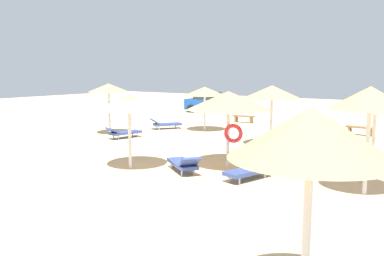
{
  "coord_description": "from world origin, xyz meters",
  "views": [
    {
      "loc": [
        9.31,
        -10.18,
        3.52
      ],
      "look_at": [
        0.0,
        3.0,
        1.2
      ],
      "focal_mm": 37.4,
      "sensor_mm": 36.0,
      "label": 1
    }
  ],
  "objects_px": {
    "bench_1": "(244,118)",
    "lounger_0": "(183,163)",
    "parasol_4": "(229,101)",
    "parasol_0": "(129,102)",
    "parasol_3": "(109,88)",
    "parasol_2": "(205,91)",
    "lounger_3": "(123,132)",
    "parked_car": "(209,103)",
    "parasol_6": "(376,104)",
    "parasol_1": "(311,134)",
    "lounger_4": "(250,169)",
    "lounger_2": "(165,124)",
    "parasol_7": "(370,98)",
    "bench_0": "(360,129)",
    "parasol_5": "(272,92)"
  },
  "relations": [
    {
      "from": "bench_1",
      "to": "lounger_0",
      "type": "bearing_deg",
      "value": -70.63
    },
    {
      "from": "parasol_4",
      "to": "parasol_0",
      "type": "bearing_deg",
      "value": -142.42
    },
    {
      "from": "parasol_0",
      "to": "bench_1",
      "type": "xyz_separation_m",
      "value": [
        -2.69,
        13.82,
        -2.06
      ]
    },
    {
      "from": "parasol_3",
      "to": "lounger_0",
      "type": "height_order",
      "value": "parasol_3"
    },
    {
      "from": "parasol_2",
      "to": "lounger_3",
      "type": "distance_m",
      "value": 5.46
    },
    {
      "from": "parasol_2",
      "to": "parasol_4",
      "type": "distance_m",
      "value": 9.0
    },
    {
      "from": "parasol_2",
      "to": "parked_car",
      "type": "height_order",
      "value": "parasol_2"
    },
    {
      "from": "parasol_6",
      "to": "bench_1",
      "type": "height_order",
      "value": "parasol_6"
    },
    {
      "from": "parasol_1",
      "to": "parasol_4",
      "type": "height_order",
      "value": "parasol_1"
    },
    {
      "from": "parasol_6",
      "to": "bench_1",
      "type": "relative_size",
      "value": 1.7
    },
    {
      "from": "parasol_1",
      "to": "parasol_2",
      "type": "distance_m",
      "value": 18.11
    },
    {
      "from": "lounger_0",
      "to": "lounger_3",
      "type": "relative_size",
      "value": 0.96
    },
    {
      "from": "lounger_4",
      "to": "parked_car",
      "type": "height_order",
      "value": "parked_car"
    },
    {
      "from": "lounger_0",
      "to": "parked_car",
      "type": "relative_size",
      "value": 0.45
    },
    {
      "from": "parasol_4",
      "to": "bench_1",
      "type": "distance_m",
      "value": 13.05
    },
    {
      "from": "lounger_2",
      "to": "parasol_6",
      "type": "bearing_deg",
      "value": -14.24
    },
    {
      "from": "parasol_2",
      "to": "parasol_3",
      "type": "relative_size",
      "value": 0.92
    },
    {
      "from": "lounger_0",
      "to": "lounger_2",
      "type": "xyz_separation_m",
      "value": [
        -7.15,
        7.81,
        -0.0
      ]
    },
    {
      "from": "parasol_7",
      "to": "parasol_6",
      "type": "bearing_deg",
      "value": 98.22
    },
    {
      "from": "lounger_3",
      "to": "bench_0",
      "type": "xyz_separation_m",
      "value": [
        9.95,
        8.15,
        0.04
      ]
    },
    {
      "from": "lounger_0",
      "to": "bench_1",
      "type": "relative_size",
      "value": 1.25
    },
    {
      "from": "parasol_4",
      "to": "lounger_4",
      "type": "relative_size",
      "value": 1.51
    },
    {
      "from": "parasol_1",
      "to": "parasol_2",
      "type": "xyz_separation_m",
      "value": [
        -11.12,
        14.28,
        -0.35
      ]
    },
    {
      "from": "parasol_7",
      "to": "parked_car",
      "type": "xyz_separation_m",
      "value": [
        -16.11,
        16.7,
        -1.93
      ]
    },
    {
      "from": "parasol_4",
      "to": "parasol_7",
      "type": "relative_size",
      "value": 0.97
    },
    {
      "from": "bench_0",
      "to": "parked_car",
      "type": "bearing_deg",
      "value": 157.36
    },
    {
      "from": "parasol_6",
      "to": "bench_0",
      "type": "height_order",
      "value": "parasol_6"
    },
    {
      "from": "parasol_2",
      "to": "bench_0",
      "type": "distance_m",
      "value": 8.87
    },
    {
      "from": "parasol_2",
      "to": "parasol_7",
      "type": "bearing_deg",
      "value": -35.74
    },
    {
      "from": "parasol_2",
      "to": "lounger_2",
      "type": "distance_m",
      "value": 3.2
    },
    {
      "from": "parasol_7",
      "to": "lounger_4",
      "type": "height_order",
      "value": "parasol_7"
    },
    {
      "from": "lounger_0",
      "to": "lounger_3",
      "type": "height_order",
      "value": "lounger_0"
    },
    {
      "from": "lounger_2",
      "to": "bench_1",
      "type": "distance_m",
      "value": 5.94
    },
    {
      "from": "lounger_0",
      "to": "bench_1",
      "type": "distance_m",
      "value": 13.99
    },
    {
      "from": "parasol_2",
      "to": "parasol_7",
      "type": "height_order",
      "value": "parasol_7"
    },
    {
      "from": "parked_car",
      "to": "bench_1",
      "type": "bearing_deg",
      "value": -38.16
    },
    {
      "from": "parasol_7",
      "to": "bench_1",
      "type": "distance_m",
      "value": 16.2
    },
    {
      "from": "parasol_4",
      "to": "parasol_6",
      "type": "distance_m",
      "value": 5.34
    },
    {
      "from": "parasol_0",
      "to": "lounger_3",
      "type": "height_order",
      "value": "parasol_0"
    },
    {
      "from": "parasol_4",
      "to": "bench_0",
      "type": "distance_m",
      "value": 10.95
    },
    {
      "from": "parasol_4",
      "to": "parasol_5",
      "type": "distance_m",
      "value": 4.72
    },
    {
      "from": "parasol_3",
      "to": "parked_car",
      "type": "relative_size",
      "value": 0.66
    },
    {
      "from": "parasol_6",
      "to": "lounger_2",
      "type": "height_order",
      "value": "parasol_6"
    },
    {
      "from": "parasol_1",
      "to": "lounger_0",
      "type": "xyz_separation_m",
      "value": [
        -6.35,
        5.72,
        -2.36
      ]
    },
    {
      "from": "parasol_0",
      "to": "lounger_2",
      "type": "distance_m",
      "value": 10.12
    },
    {
      "from": "parasol_1",
      "to": "bench_0",
      "type": "height_order",
      "value": "parasol_1"
    },
    {
      "from": "parasol_3",
      "to": "lounger_0",
      "type": "relative_size",
      "value": 1.47
    },
    {
      "from": "parasol_5",
      "to": "parasol_2",
      "type": "bearing_deg",
      "value": 156.26
    },
    {
      "from": "parasol_7",
      "to": "bench_1",
      "type": "xyz_separation_m",
      "value": [
        -10.38,
        12.2,
        -2.41
      ]
    },
    {
      "from": "parasol_7",
      "to": "lounger_2",
      "type": "bearing_deg",
      "value": 152.15
    }
  ]
}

